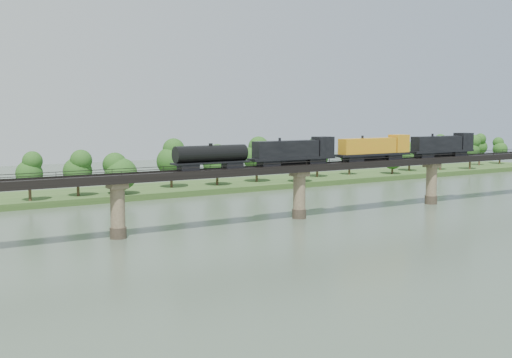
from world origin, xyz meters
TOP-DOWN VIEW (x-y plane):
  - ground at (0.00, 0.00)m, footprint 400.00×400.00m
  - far_bank at (0.00, 85.00)m, footprint 300.00×24.00m
  - bridge at (0.00, 30.00)m, footprint 236.00×30.00m
  - bridge_superstructure at (0.00, 30.00)m, footprint 220.00×4.90m
  - far_treeline at (-8.21, 80.52)m, footprint 289.06×17.54m
  - freight_train at (13.32, 30.00)m, footprint 82.45×3.21m

SIDE VIEW (x-z plane):
  - ground at x=0.00m, z-range 0.00..0.00m
  - far_bank at x=0.00m, z-range 0.00..1.60m
  - bridge at x=0.00m, z-range -0.29..11.21m
  - far_treeline at x=-8.21m, z-range 2.03..15.63m
  - bridge_superstructure at x=0.00m, z-range 11.42..12.17m
  - freight_train at x=13.32m, z-range 11.37..17.05m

